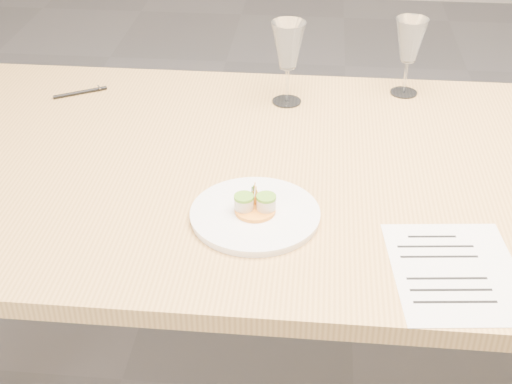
# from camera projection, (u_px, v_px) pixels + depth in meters

# --- Properties ---
(dining_table) EXTENTS (2.40, 1.00, 0.75)m
(dining_table) POSITION_uv_depth(u_px,v_px,m) (376.00, 195.00, 1.63)
(dining_table) COLOR tan
(dining_table) RESTS_ON ground
(dinner_plate) EXTENTS (0.26, 0.26, 0.07)m
(dinner_plate) POSITION_uv_depth(u_px,v_px,m) (255.00, 213.00, 1.43)
(dinner_plate) COLOR white
(dinner_plate) RESTS_ON dining_table
(recipe_sheet) EXTENTS (0.26, 0.31, 0.00)m
(recipe_sheet) POSITION_uv_depth(u_px,v_px,m) (455.00, 271.00, 1.30)
(recipe_sheet) COLOR white
(recipe_sheet) RESTS_ON dining_table
(ballpoint_pen) EXTENTS (0.13, 0.08, 0.01)m
(ballpoint_pen) POSITION_uv_depth(u_px,v_px,m) (80.00, 92.00, 1.92)
(ballpoint_pen) COLOR black
(ballpoint_pen) RESTS_ON dining_table
(wine_glass_0) EXTENTS (0.09, 0.09, 0.22)m
(wine_glass_0) POSITION_uv_depth(u_px,v_px,m) (288.00, 47.00, 1.80)
(wine_glass_0) COLOR white
(wine_glass_0) RESTS_ON dining_table
(wine_glass_1) EXTENTS (0.08, 0.08, 0.21)m
(wine_glass_1) POSITION_uv_depth(u_px,v_px,m) (410.00, 42.00, 1.85)
(wine_glass_1) COLOR white
(wine_glass_1) RESTS_ON dining_table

